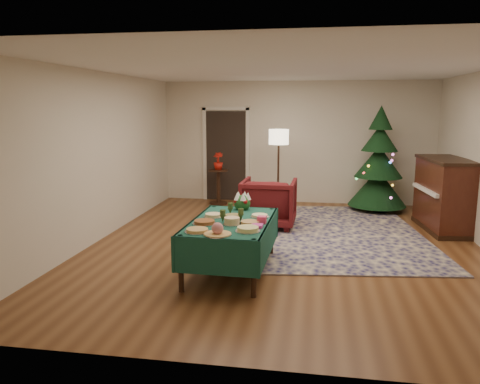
% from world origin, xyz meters
% --- Properties ---
extents(room_shell, '(7.00, 7.00, 7.00)m').
position_xyz_m(room_shell, '(0.00, 0.00, 1.35)').
color(room_shell, '#593319').
rests_on(room_shell, ground).
extents(doorway, '(1.08, 0.04, 2.16)m').
position_xyz_m(doorway, '(-1.60, 3.48, 1.10)').
color(doorway, black).
rests_on(doorway, ground).
extents(rug, '(3.68, 4.55, 0.02)m').
position_xyz_m(rug, '(0.63, 0.89, 0.01)').
color(rug, '#121245').
rests_on(rug, ground).
extents(buffet_table, '(1.08, 1.79, 0.69)m').
position_xyz_m(buffet_table, '(-0.62, -1.22, 0.55)').
color(buffet_table, black).
rests_on(buffet_table, ground).
extents(platter_0, '(0.30, 0.30, 0.04)m').
position_xyz_m(platter_0, '(-0.91, -1.84, 0.71)').
color(platter_0, silver).
rests_on(platter_0, buffet_table).
extents(platter_1, '(0.33, 0.33, 0.15)m').
position_xyz_m(platter_1, '(-0.65, -1.93, 0.74)').
color(platter_1, silver).
rests_on(platter_1, buffet_table).
extents(platter_2, '(0.30, 0.30, 0.06)m').
position_xyz_m(platter_2, '(-0.32, -1.72, 0.71)').
color(platter_2, silver).
rests_on(platter_2, buffet_table).
extents(platter_3, '(0.30, 0.30, 0.05)m').
position_xyz_m(platter_3, '(-0.92, -1.45, 0.71)').
color(platter_3, silver).
rests_on(platter_3, buffet_table).
extents(platter_4, '(0.23, 0.23, 0.09)m').
position_xyz_m(platter_4, '(-0.57, -1.43, 0.73)').
color(platter_4, silver).
rests_on(platter_4, buffet_table).
extents(platter_5, '(0.27, 0.27, 0.04)m').
position_xyz_m(platter_5, '(-0.35, -1.36, 0.70)').
color(platter_5, silver).
rests_on(platter_5, buffet_table).
extents(platter_6, '(0.26, 0.26, 0.05)m').
position_xyz_m(platter_6, '(-0.89, -1.07, 0.71)').
color(platter_6, silver).
rests_on(platter_6, buffet_table).
extents(platter_7, '(0.25, 0.25, 0.07)m').
position_xyz_m(platter_7, '(-0.60, -1.16, 0.72)').
color(platter_7, silver).
rests_on(platter_7, buffet_table).
extents(platter_8, '(0.25, 0.25, 0.04)m').
position_xyz_m(platter_8, '(-0.27, -0.97, 0.70)').
color(platter_8, silver).
rests_on(platter_8, buffet_table).
extents(goblet_0, '(0.07, 0.07, 0.16)m').
position_xyz_m(goblet_0, '(-0.69, -0.87, 0.77)').
color(goblet_0, '#2D471E').
rests_on(goblet_0, buffet_table).
extents(goblet_1, '(0.07, 0.07, 0.16)m').
position_xyz_m(goblet_1, '(-0.49, -1.21, 0.77)').
color(goblet_1, '#2D471E').
rests_on(goblet_1, buffet_table).
extents(goblet_2, '(0.07, 0.07, 0.16)m').
position_xyz_m(goblet_2, '(-0.71, -1.32, 0.77)').
color(goblet_2, '#2D471E').
rests_on(goblet_2, buffet_table).
extents(napkin_stack, '(0.14, 0.14, 0.04)m').
position_xyz_m(napkin_stack, '(-0.24, -1.51, 0.70)').
color(napkin_stack, '#D93CA4').
rests_on(napkin_stack, buffet_table).
extents(gift_box, '(0.11, 0.11, 0.09)m').
position_xyz_m(gift_box, '(-0.21, -1.30, 0.73)').
color(gift_box, '#ED416E').
rests_on(gift_box, buffet_table).
extents(centerpiece, '(0.25, 0.25, 0.28)m').
position_xyz_m(centerpiece, '(-0.58, -0.54, 0.81)').
color(centerpiece, '#1E4C1E').
rests_on(centerpiece, buffet_table).
extents(armchair, '(0.96, 0.90, 0.97)m').
position_xyz_m(armchair, '(-0.37, 1.18, 0.48)').
color(armchair, '#511114').
rests_on(armchair, ground).
extents(floor_lamp, '(0.41, 0.41, 1.69)m').
position_xyz_m(floor_lamp, '(-0.32, 2.58, 1.43)').
color(floor_lamp, '#A57F3F').
rests_on(floor_lamp, ground).
extents(side_table, '(0.43, 0.43, 0.78)m').
position_xyz_m(side_table, '(-1.68, 2.97, 0.38)').
color(side_table, black).
rests_on(side_table, ground).
extents(potted_plant, '(0.21, 0.38, 0.21)m').
position_xyz_m(potted_plant, '(-1.68, 2.97, 0.88)').
color(potted_plant, '#B2170C').
rests_on(potted_plant, side_table).
extents(christmas_tree, '(1.31, 1.31, 2.17)m').
position_xyz_m(christmas_tree, '(1.72, 2.90, 0.97)').
color(christmas_tree, black).
rests_on(christmas_tree, ground).
extents(piano, '(0.83, 1.53, 1.27)m').
position_xyz_m(piano, '(2.67, 1.44, 0.62)').
color(piano, black).
rests_on(piano, ground).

